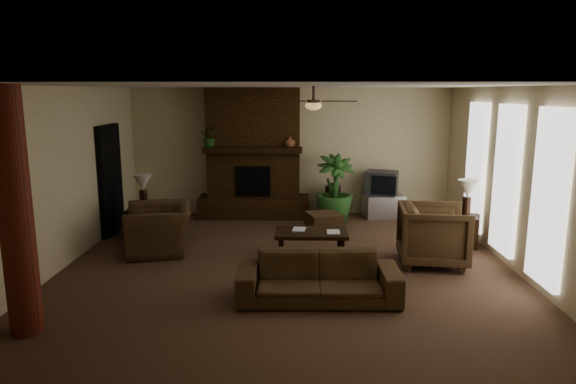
{
  "coord_description": "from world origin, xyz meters",
  "views": [
    {
      "loc": [
        0.15,
        -7.8,
        2.72
      ],
      "look_at": [
        0.0,
        0.4,
        1.1
      ],
      "focal_mm": 31.87,
      "sensor_mm": 36.0,
      "label": 1
    }
  ],
  "objects_px": {
    "log_column": "(15,214)",
    "armchair_left": "(159,221)",
    "sofa": "(318,270)",
    "lamp_left": "(143,185)",
    "coffee_table": "(311,234)",
    "lamp_right": "(468,191)",
    "armchair_right": "(433,232)",
    "ottoman": "(324,223)",
    "side_table_right": "(464,230)",
    "floor_vase": "(333,198)",
    "floor_plant": "(334,203)",
    "side_table_left": "(143,222)",
    "tv_stand": "(383,206)"
  },
  "relations": [
    {
      "from": "log_column",
      "to": "armchair_left",
      "type": "bearing_deg",
      "value": 76.54
    },
    {
      "from": "sofa",
      "to": "armchair_left",
      "type": "height_order",
      "value": "armchair_left"
    },
    {
      "from": "armchair_left",
      "to": "lamp_left",
      "type": "relative_size",
      "value": 1.88
    },
    {
      "from": "coffee_table",
      "to": "lamp_left",
      "type": "distance_m",
      "value": 3.38
    },
    {
      "from": "armchair_left",
      "to": "coffee_table",
      "type": "relative_size",
      "value": 1.02
    },
    {
      "from": "lamp_right",
      "to": "armchair_right",
      "type": "bearing_deg",
      "value": -130.02
    },
    {
      "from": "ottoman",
      "to": "side_table_right",
      "type": "bearing_deg",
      "value": -16.84
    },
    {
      "from": "floor_vase",
      "to": "lamp_right",
      "type": "distance_m",
      "value": 3.09
    },
    {
      "from": "armchair_right",
      "to": "side_table_right",
      "type": "xyz_separation_m",
      "value": [
        0.82,
        1.03,
        -0.25
      ]
    },
    {
      "from": "floor_plant",
      "to": "side_table_right",
      "type": "height_order",
      "value": "floor_plant"
    },
    {
      "from": "floor_plant",
      "to": "lamp_left",
      "type": "distance_m",
      "value": 3.91
    },
    {
      "from": "log_column",
      "to": "coffee_table",
      "type": "xyz_separation_m",
      "value": [
        3.33,
        2.83,
        -1.03
      ]
    },
    {
      "from": "log_column",
      "to": "side_table_left",
      "type": "height_order",
      "value": "log_column"
    },
    {
      "from": "armchair_right",
      "to": "log_column",
      "type": "bearing_deg",
      "value": 121.25
    },
    {
      "from": "coffee_table",
      "to": "lamp_left",
      "type": "height_order",
      "value": "lamp_left"
    },
    {
      "from": "lamp_left",
      "to": "side_table_right",
      "type": "distance_m",
      "value": 5.95
    },
    {
      "from": "armchair_left",
      "to": "ottoman",
      "type": "distance_m",
      "value": 3.15
    },
    {
      "from": "ottoman",
      "to": "side_table_left",
      "type": "relative_size",
      "value": 1.09
    },
    {
      "from": "side_table_right",
      "to": "lamp_right",
      "type": "height_order",
      "value": "lamp_right"
    },
    {
      "from": "tv_stand",
      "to": "sofa",
      "type": "bearing_deg",
      "value": -120.35
    },
    {
      "from": "armchair_left",
      "to": "tv_stand",
      "type": "xyz_separation_m",
      "value": [
        4.26,
        2.51,
        -0.28
      ]
    },
    {
      "from": "floor_vase",
      "to": "lamp_right",
      "type": "bearing_deg",
      "value": -43.35
    },
    {
      "from": "side_table_right",
      "to": "lamp_right",
      "type": "relative_size",
      "value": 0.85
    },
    {
      "from": "log_column",
      "to": "armchair_left",
      "type": "distance_m",
      "value": 3.24
    },
    {
      "from": "tv_stand",
      "to": "lamp_left",
      "type": "bearing_deg",
      "value": -172.4
    },
    {
      "from": "sofa",
      "to": "tv_stand",
      "type": "relative_size",
      "value": 2.5
    },
    {
      "from": "floor_plant",
      "to": "side_table_right",
      "type": "distance_m",
      "value": 2.75
    },
    {
      "from": "tv_stand",
      "to": "floor_vase",
      "type": "distance_m",
      "value": 1.12
    },
    {
      "from": "tv_stand",
      "to": "log_column",
      "type": "bearing_deg",
      "value": -142.93
    },
    {
      "from": "sofa",
      "to": "armchair_right",
      "type": "distance_m",
      "value": 2.39
    },
    {
      "from": "ottoman",
      "to": "armchair_right",
      "type": "bearing_deg",
      "value": -47.23
    },
    {
      "from": "lamp_right",
      "to": "tv_stand",
      "type": "bearing_deg",
      "value": 117.59
    },
    {
      "from": "coffee_table",
      "to": "lamp_right",
      "type": "relative_size",
      "value": 1.85
    },
    {
      "from": "ottoman",
      "to": "lamp_right",
      "type": "distance_m",
      "value": 2.71
    },
    {
      "from": "armchair_right",
      "to": "armchair_left",
      "type": "bearing_deg",
      "value": 88.89
    },
    {
      "from": "tv_stand",
      "to": "side_table_left",
      "type": "xyz_separation_m",
      "value": [
        -4.83,
        -1.59,
        0.03
      ]
    },
    {
      "from": "ottoman",
      "to": "floor_plant",
      "type": "xyz_separation_m",
      "value": [
        0.26,
        0.9,
        0.2
      ]
    },
    {
      "from": "ottoman",
      "to": "side_table_right",
      "type": "distance_m",
      "value": 2.58
    },
    {
      "from": "sofa",
      "to": "floor_plant",
      "type": "height_order",
      "value": "sofa"
    },
    {
      "from": "coffee_table",
      "to": "lamp_left",
      "type": "bearing_deg",
      "value": 160.4
    },
    {
      "from": "ottoman",
      "to": "floor_plant",
      "type": "relative_size",
      "value": 0.42
    },
    {
      "from": "armchair_left",
      "to": "lamp_left",
      "type": "height_order",
      "value": "lamp_left"
    },
    {
      "from": "sofa",
      "to": "side_table_left",
      "type": "relative_size",
      "value": 3.86
    },
    {
      "from": "side_table_left",
      "to": "armchair_left",
      "type": "bearing_deg",
      "value": -58.15
    },
    {
      "from": "log_column",
      "to": "lamp_right",
      "type": "bearing_deg",
      "value": 29.42
    },
    {
      "from": "log_column",
      "to": "side_table_right",
      "type": "bearing_deg",
      "value": 29.76
    },
    {
      "from": "sofa",
      "to": "lamp_left",
      "type": "distance_m",
      "value": 4.38
    },
    {
      "from": "armchair_right",
      "to": "lamp_right",
      "type": "distance_m",
      "value": 1.37
    },
    {
      "from": "armchair_right",
      "to": "coffee_table",
      "type": "xyz_separation_m",
      "value": [
        -1.93,
        0.38,
        -0.16
      ]
    },
    {
      "from": "sofa",
      "to": "side_table_left",
      "type": "bearing_deg",
      "value": 136.96
    }
  ]
}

